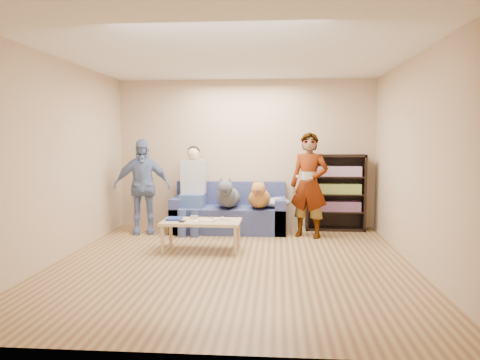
# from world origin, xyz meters

# --- Properties ---
(ground) EXTENTS (5.00, 5.00, 0.00)m
(ground) POSITION_xyz_m (0.00, 0.00, 0.00)
(ground) COLOR brown
(ground) RESTS_ON ground
(ceiling) EXTENTS (5.00, 5.00, 0.00)m
(ceiling) POSITION_xyz_m (0.00, 0.00, 2.60)
(ceiling) COLOR white
(ceiling) RESTS_ON ground
(wall_back) EXTENTS (4.50, 0.00, 4.50)m
(wall_back) POSITION_xyz_m (0.00, 2.50, 1.30)
(wall_back) COLOR tan
(wall_back) RESTS_ON ground
(wall_front) EXTENTS (4.50, 0.00, 4.50)m
(wall_front) POSITION_xyz_m (0.00, -2.50, 1.30)
(wall_front) COLOR tan
(wall_front) RESTS_ON ground
(wall_left) EXTENTS (0.00, 5.00, 5.00)m
(wall_left) POSITION_xyz_m (-2.25, 0.00, 1.30)
(wall_left) COLOR tan
(wall_left) RESTS_ON ground
(wall_right) EXTENTS (0.00, 5.00, 5.00)m
(wall_right) POSITION_xyz_m (2.25, 0.00, 1.30)
(wall_right) COLOR tan
(wall_right) RESTS_ON ground
(blanket) EXTENTS (0.46, 0.39, 0.16)m
(blanket) POSITION_xyz_m (0.54, 1.99, 0.51)
(blanket) COLOR #A9AAAE
(blanket) RESTS_ON sofa
(person_standing_right) EXTENTS (0.71, 0.59, 1.67)m
(person_standing_right) POSITION_xyz_m (1.06, 1.69, 0.83)
(person_standing_right) COLOR gray
(person_standing_right) RESTS_ON ground
(person_standing_left) EXTENTS (0.98, 0.60, 1.56)m
(person_standing_left) POSITION_xyz_m (-1.67, 1.79, 0.78)
(person_standing_left) COLOR #6A76A9
(person_standing_left) RESTS_ON ground
(held_controller) EXTENTS (0.04, 0.11, 0.03)m
(held_controller) POSITION_xyz_m (0.86, 1.49, 0.99)
(held_controller) COLOR silver
(held_controller) RESTS_ON person_standing_right
(notebook_blue) EXTENTS (0.20, 0.26, 0.03)m
(notebook_blue) POSITION_xyz_m (-0.90, 0.74, 0.43)
(notebook_blue) COLOR navy
(notebook_blue) RESTS_ON coffee_table
(papers) EXTENTS (0.26, 0.20, 0.02)m
(papers) POSITION_xyz_m (-0.45, 0.59, 0.43)
(papers) COLOR white
(papers) RESTS_ON coffee_table
(magazine) EXTENTS (0.22, 0.17, 0.01)m
(magazine) POSITION_xyz_m (-0.42, 0.61, 0.44)
(magazine) COLOR #BBB695
(magazine) RESTS_ON coffee_table
(camera_silver) EXTENTS (0.11, 0.06, 0.05)m
(camera_silver) POSITION_xyz_m (-0.62, 0.81, 0.45)
(camera_silver) COLOR silver
(camera_silver) RESTS_ON coffee_table
(controller_a) EXTENTS (0.04, 0.13, 0.03)m
(controller_a) POSITION_xyz_m (-0.22, 0.79, 0.43)
(controller_a) COLOR silver
(controller_a) RESTS_ON coffee_table
(controller_b) EXTENTS (0.09, 0.06, 0.03)m
(controller_b) POSITION_xyz_m (-0.14, 0.71, 0.43)
(controller_b) COLOR silver
(controller_b) RESTS_ON coffee_table
(headphone_cup_a) EXTENTS (0.07, 0.07, 0.02)m
(headphone_cup_a) POSITION_xyz_m (-0.30, 0.67, 0.43)
(headphone_cup_a) COLOR silver
(headphone_cup_a) RESTS_ON coffee_table
(headphone_cup_b) EXTENTS (0.07, 0.07, 0.02)m
(headphone_cup_b) POSITION_xyz_m (-0.30, 0.75, 0.43)
(headphone_cup_b) COLOR white
(headphone_cup_b) RESTS_ON coffee_table
(pen_orange) EXTENTS (0.13, 0.06, 0.01)m
(pen_orange) POSITION_xyz_m (-0.52, 0.53, 0.42)
(pen_orange) COLOR orange
(pen_orange) RESTS_ON coffee_table
(pen_black) EXTENTS (0.13, 0.08, 0.01)m
(pen_black) POSITION_xyz_m (-0.38, 0.87, 0.42)
(pen_black) COLOR black
(pen_black) RESTS_ON coffee_table
(wallet) EXTENTS (0.07, 0.12, 0.02)m
(wallet) POSITION_xyz_m (-0.75, 0.57, 0.43)
(wallet) COLOR black
(wallet) RESTS_ON coffee_table
(sofa) EXTENTS (1.90, 0.85, 0.82)m
(sofa) POSITION_xyz_m (-0.25, 2.10, 0.28)
(sofa) COLOR #515B93
(sofa) RESTS_ON ground
(person_seated) EXTENTS (0.40, 0.73, 1.47)m
(person_seated) POSITION_xyz_m (-0.86, 1.97, 0.77)
(person_seated) COLOR #3F5A8B
(person_seated) RESTS_ON sofa
(dog_gray) EXTENTS (0.38, 1.24, 0.56)m
(dog_gray) POSITION_xyz_m (-0.25, 1.87, 0.62)
(dog_gray) COLOR #494D53
(dog_gray) RESTS_ON sofa
(dog_tan) EXTENTS (0.37, 1.14, 0.53)m
(dog_tan) POSITION_xyz_m (0.26, 1.87, 0.61)
(dog_tan) COLOR #A66832
(dog_tan) RESTS_ON sofa
(coffee_table) EXTENTS (1.10, 0.60, 0.42)m
(coffee_table) POSITION_xyz_m (-0.50, 0.69, 0.37)
(coffee_table) COLOR tan
(coffee_table) RESTS_ON ground
(bookshelf) EXTENTS (1.00, 0.34, 1.30)m
(bookshelf) POSITION_xyz_m (1.55, 2.33, 0.68)
(bookshelf) COLOR black
(bookshelf) RESTS_ON ground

